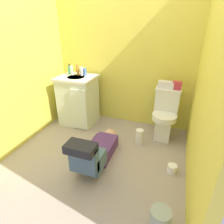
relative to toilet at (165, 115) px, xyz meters
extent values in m
cube|color=gray|center=(-0.76, -0.75, -0.39)|extent=(2.73, 3.12, 0.04)
cube|color=#DDCD49|center=(-0.76, 0.35, 0.83)|extent=(2.39, 0.08, 2.40)
cube|color=#DDCD49|center=(-1.92, -0.75, 0.83)|extent=(0.08, 2.12, 2.40)
cube|color=#DDCD49|center=(0.39, -0.75, 0.83)|extent=(0.08, 2.12, 2.40)
cube|color=white|center=(0.00, -0.04, -0.18)|extent=(0.22, 0.30, 0.38)
cylinder|color=white|center=(0.00, -0.10, 0.01)|extent=(0.35, 0.35, 0.08)
cube|color=white|center=(0.00, 0.09, 0.18)|extent=(0.34, 0.17, 0.34)
cube|color=white|center=(0.00, 0.09, 0.37)|extent=(0.36, 0.19, 0.03)
cube|color=silver|center=(-1.43, -0.02, 0.02)|extent=(0.56, 0.48, 0.78)
cube|color=silver|center=(-1.43, -0.02, 0.43)|extent=(0.60, 0.52, 0.04)
cylinder|color=silver|center=(-1.43, -0.04, 0.43)|extent=(0.28, 0.28, 0.05)
cube|color=silver|center=(-1.28, -0.27, 0.00)|extent=(0.26, 0.03, 0.66)
cylinder|color=silver|center=(-1.43, 0.12, 0.50)|extent=(0.02, 0.02, 0.10)
cube|color=#512D6B|center=(-0.72, -0.73, -0.28)|extent=(0.29, 0.52, 0.17)
sphere|color=tan|center=(-0.72, -0.40, -0.27)|extent=(0.19, 0.19, 0.19)
cube|color=#455F73|center=(-0.72, -1.09, -0.19)|extent=(0.31, 0.28, 0.20)
cube|color=#455F73|center=(-0.72, -1.23, -0.07)|extent=(0.31, 0.12, 0.32)
cube|color=black|center=(-0.72, -1.27, 0.11)|extent=(0.31, 0.19, 0.09)
cylinder|color=#512D6B|center=(-0.91, -0.57, -0.31)|extent=(0.08, 0.30, 0.08)
cube|color=silver|center=(-0.05, 0.09, 0.43)|extent=(0.22, 0.11, 0.10)
cube|color=#B22D3F|center=(0.10, 0.09, 0.44)|extent=(0.12, 0.09, 0.11)
cylinder|color=#449263|center=(-1.62, 0.10, 0.52)|extent=(0.06, 0.06, 0.13)
cylinder|color=black|center=(-1.62, 0.10, 0.60)|extent=(0.02, 0.02, 0.04)
cylinder|color=silver|center=(-1.54, 0.04, 0.53)|extent=(0.04, 0.04, 0.15)
cylinder|color=orange|center=(-1.46, 0.08, 0.54)|extent=(0.05, 0.05, 0.17)
cylinder|color=white|center=(-1.39, 0.08, 0.52)|extent=(0.06, 0.06, 0.14)
cylinder|color=#446CB8|center=(-1.34, 0.10, 0.51)|extent=(0.06, 0.06, 0.11)
cylinder|color=#919D92|center=(0.13, -1.51, -0.26)|extent=(0.18, 0.18, 0.22)
cylinder|color=white|center=(-0.30, -0.32, -0.25)|extent=(0.11, 0.11, 0.23)
cylinder|color=white|center=(0.19, -0.77, -0.32)|extent=(0.11, 0.11, 0.10)
camera|label=1|loc=(0.10, -2.63, 1.27)|focal=30.35mm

